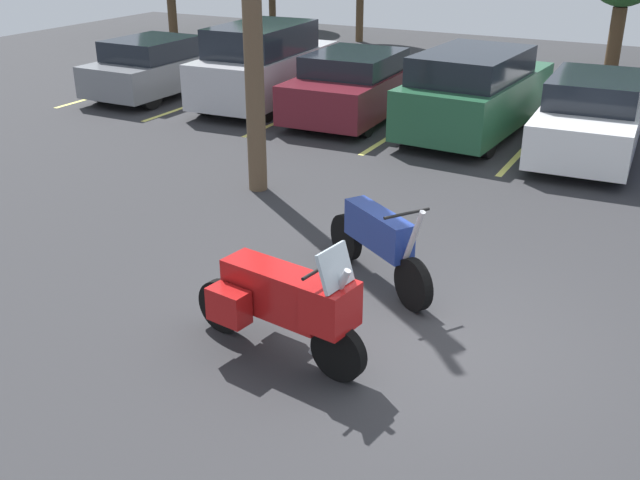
# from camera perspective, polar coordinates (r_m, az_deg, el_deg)

# --- Properties ---
(ground) EXTENTS (44.00, 44.00, 0.10)m
(ground) POSITION_cam_1_polar(r_m,az_deg,el_deg) (8.28, 8.00, -7.87)
(ground) COLOR #2D2D30
(motorcycle_touring) EXTENTS (2.18, 0.97, 1.42)m
(motorcycle_touring) POSITION_cam_1_polar(r_m,az_deg,el_deg) (7.56, -2.85, -4.69)
(motorcycle_touring) COLOR black
(motorcycle_touring) RESTS_ON ground
(motorcycle_second) EXTENTS (1.89, 1.32, 1.28)m
(motorcycle_second) POSITION_cam_1_polar(r_m,az_deg,el_deg) (9.14, 4.57, -0.07)
(motorcycle_second) COLOR black
(motorcycle_second) RESTS_ON ground
(parking_stripes) EXTENTS (21.77, 5.00, 0.01)m
(parking_stripes) POSITION_cam_1_polar(r_m,az_deg,el_deg) (15.86, 16.03, 7.34)
(parking_stripes) COLOR #EAE066
(parking_stripes) RESTS_ON ground
(car_grey) EXTENTS (1.85, 4.41, 1.46)m
(car_grey) POSITION_cam_1_polar(r_m,az_deg,el_deg) (19.76, -12.19, 13.00)
(car_grey) COLOR slate
(car_grey) RESTS_ON ground
(car_silver) EXTENTS (2.08, 4.61, 1.93)m
(car_silver) POSITION_cam_1_polar(r_m,az_deg,el_deg) (18.26, -4.28, 13.34)
(car_silver) COLOR #B7B7BC
(car_silver) RESTS_ON ground
(car_maroon) EXTENTS (2.07, 4.58, 1.48)m
(car_maroon) POSITION_cam_1_polar(r_m,az_deg,el_deg) (17.11, 2.91, 11.90)
(car_maroon) COLOR maroon
(car_maroon) RESTS_ON ground
(car_green) EXTENTS (2.19, 4.66, 1.77)m
(car_green) POSITION_cam_1_polar(r_m,az_deg,el_deg) (15.96, 11.93, 11.14)
(car_green) COLOR #235638
(car_green) RESTS_ON ground
(car_white) EXTENTS (1.97, 4.86, 1.50)m
(car_white) POSITION_cam_1_polar(r_m,az_deg,el_deg) (15.36, 20.34, 9.06)
(car_white) COLOR white
(car_white) RESTS_ON ground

